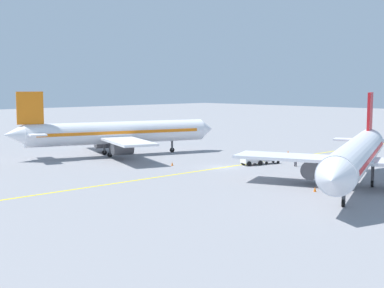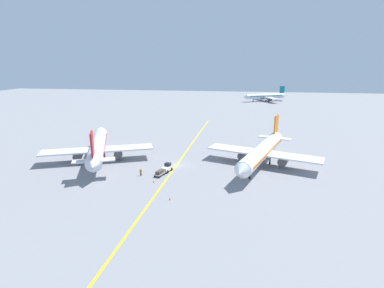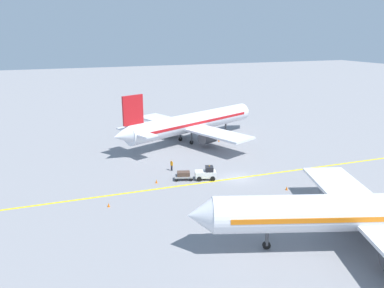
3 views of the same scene
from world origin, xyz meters
The scene contains 11 objects.
ground_plane centered at (0.00, 0.00, 0.00)m, with size 400.00×400.00×0.00m, color gray.
apron_yellow_centreline centered at (0.00, 0.00, 0.00)m, with size 0.40×120.00×0.01m, color yellow.
airplane_at_gate centered at (-20.85, 0.65, 3.71)m, with size 27.88×33.98×10.60m.
airplane_adjacent_stand centered at (21.06, 3.14, 3.71)m, with size 28.18×34.56×10.60m.
baggage_tug_white centered at (-1.28, -4.64, 0.90)m, with size 2.45×3.31×2.11m.
baggage_cart_trailing centered at (-2.25, -7.79, 0.76)m, with size 2.10×2.90×1.24m.
ground_crew_worker centered at (-6.51, -8.19, 0.91)m, with size 0.56×0.32×1.68m.
traffic_cone_near_nose centered at (-18.66, 5.56, 0.28)m, with size 0.32×0.32×0.55m, color orange.
traffic_cone_mid_apron centered at (2.80, -19.37, 0.28)m, with size 0.32×0.32×0.55m, color orange.
traffic_cone_by_wingtip centered at (6.29, 4.02, 0.28)m, with size 0.32×0.32×0.55m, color orange.
traffic_cone_far_edge centered at (-2.45, -11.80, 0.28)m, with size 0.32×0.32×0.55m, color orange.
Camera 1 is at (-50.44, 55.08, 11.51)m, focal length 50.00 mm.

